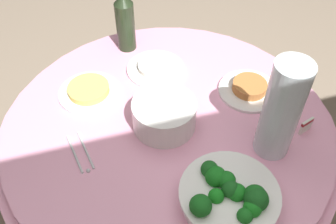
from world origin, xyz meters
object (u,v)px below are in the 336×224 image
decorative_fruit_vase (281,113)px  food_plate_rice (156,68)px  plate_stack (164,115)px  food_plate_noodles (89,91)px  label_placard_front (306,125)px  wine_bottle (125,20)px  food_plate_peanuts (249,89)px  broccoli_bowl (230,196)px  serving_tongs (81,153)px

decorative_fruit_vase → food_plate_rice: bearing=-61.7°
plate_stack → food_plate_noodles: 0.31m
food_plate_noodles → label_placard_front: (-0.65, 0.38, 0.02)m
wine_bottle → food_plate_peanuts: (-0.36, 0.39, -0.11)m
broccoli_bowl → plate_stack: (0.09, -0.34, 0.00)m
broccoli_bowl → food_plate_peanuts: 0.48m
serving_tongs → wine_bottle: bearing=-117.9°
wine_bottle → food_plate_noodles: 0.32m
plate_stack → serving_tongs: size_ratio=1.25×
serving_tongs → food_plate_noodles: 0.27m
broccoli_bowl → food_plate_noodles: broccoli_bowl is taller
food_plate_noodles → label_placard_front: size_ratio=4.00×
label_placard_front → serving_tongs: bearing=-9.5°
wine_bottle → food_plate_rice: bearing=112.4°
plate_stack → food_plate_peanuts: (-0.34, -0.06, -0.03)m
plate_stack → food_plate_peanuts: size_ratio=0.95×
broccoli_bowl → serving_tongs: broccoli_bowl is taller
broccoli_bowl → decorative_fruit_vase: decorative_fruit_vase is taller
broccoli_bowl → food_plate_peanuts: broccoli_bowl is taller
plate_stack → label_placard_front: plate_stack is taller
wine_bottle → serving_tongs: bearing=62.1°
decorative_fruit_vase → serving_tongs: size_ratio=2.03×
food_plate_rice → broccoli_bowl: bearing=93.8°
decorative_fruit_vase → label_placard_front: size_ratio=6.18×
serving_tongs → label_placard_front: 0.73m
broccoli_bowl → food_plate_noodles: size_ratio=1.27×
label_placard_front → food_plate_peanuts: bearing=-66.9°
food_plate_rice → food_plate_peanuts: bearing=143.8°
plate_stack → wine_bottle: wine_bottle is taller
plate_stack → wine_bottle: bearing=-86.8°
food_plate_rice → label_placard_front: label_placard_front is taller
food_plate_noodles → food_plate_peanuts: food_plate_peanuts is taller
decorative_fruit_vase → food_plate_peanuts: (-0.04, -0.25, -0.15)m
decorative_fruit_vase → food_plate_rice: 0.55m
food_plate_peanuts → broccoli_bowl: bearing=58.1°
food_plate_peanuts → plate_stack: bearing=10.5°
wine_bottle → serving_tongs: wine_bottle is taller
plate_stack → food_plate_rice: size_ratio=0.95×
wine_bottle → food_plate_peanuts: wine_bottle is taller
broccoli_bowl → wine_bottle: (0.11, -0.79, 0.08)m
wine_bottle → food_plate_peanuts: size_ratio=1.53×
plate_stack → food_plate_rice: 0.28m
decorative_fruit_vase → food_plate_peanuts: decorative_fruit_vase is taller
plate_stack → decorative_fruit_vase: size_ratio=0.62×
food_plate_rice → food_plate_peanuts: 0.36m
food_plate_rice → food_plate_noodles: bearing=11.7°
wine_bottle → decorative_fruit_vase: decorative_fruit_vase is taller
broccoli_bowl → food_plate_peanuts: size_ratio=1.27×
food_plate_rice → label_placard_front: bearing=131.5°
wine_bottle → label_placard_front: size_ratio=6.11×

